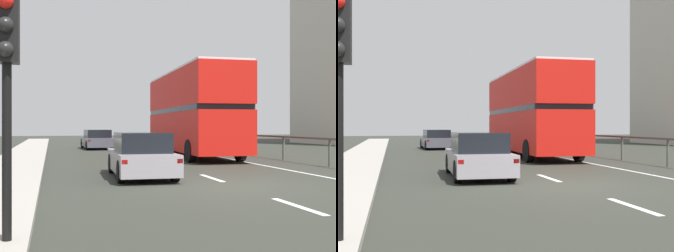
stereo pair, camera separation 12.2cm
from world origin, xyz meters
TOP-DOWN VIEW (x-y plane):
  - ground_plane at (0.00, 0.00)m, footprint 75.31×120.00m
  - lane_paint_markings at (2.26, 8.93)m, footprint 3.66×46.00m
  - bridge_side_railing at (5.68, 9.00)m, footprint 0.10×42.00m
  - double_decker_bus_red at (2.42, 10.89)m, footprint 2.93×10.72m
  - hatchback_car_near at (-2.04, 2.35)m, footprint 1.88×4.22m
  - traffic_signal_pole at (-5.28, -5.19)m, footprint 0.30×0.42m
  - sedan_car_ahead at (-1.70, 19.35)m, footprint 1.98×4.35m

SIDE VIEW (x-z plane):
  - ground_plane at x=0.00m, z-range -0.10..0.00m
  - lane_paint_markings at x=2.26m, z-range 0.00..0.01m
  - sedan_car_ahead at x=-1.70m, z-range -0.02..1.30m
  - hatchback_car_near at x=-2.04m, z-range -0.03..1.36m
  - bridge_side_railing at x=5.68m, z-range 0.34..1.47m
  - double_decker_bus_red at x=2.42m, z-range 0.15..4.55m
  - traffic_signal_pole at x=-5.28m, z-range 0.93..4.08m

